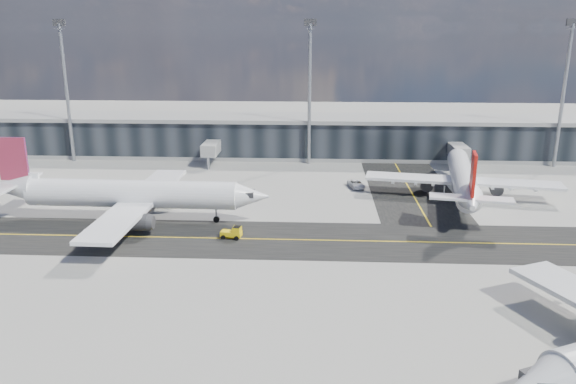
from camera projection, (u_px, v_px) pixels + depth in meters
The scene contains 8 objects.
ground at pixel (303, 251), 70.95m from camera, with size 300.00×300.00×0.00m, color gray.
taxiway_lanes at pixel (332, 223), 81.05m from camera, with size 180.00×63.00×0.03m.
terminal_concourse at pixel (310, 138), 122.45m from camera, with size 152.00×19.80×8.80m.
floodlight_masts at pixel (310, 88), 112.57m from camera, with size 102.50×0.70×28.90m.
airliner_af at pixel (128, 194), 81.36m from camera, with size 40.83×34.74×12.12m.
airliner_redtail at pixel (463, 178), 91.49m from camera, with size 31.87×37.19×11.04m.
baggage_tug at pixel (233, 232), 75.03m from camera, with size 2.94×1.82×1.73m.
service_van at pixel (356, 184), 99.12m from camera, with size 2.20×4.76×1.32m, color white.
Camera 1 is at (1.52, -65.99, 27.16)m, focal length 35.00 mm.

